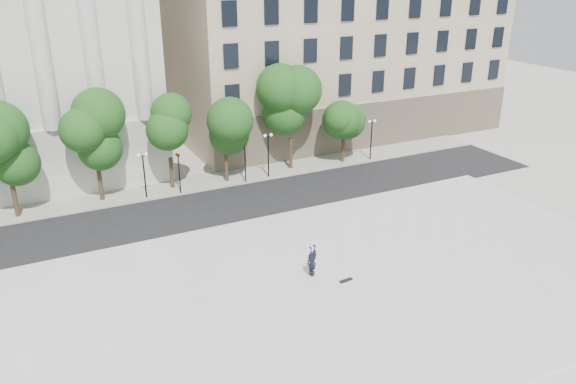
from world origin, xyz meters
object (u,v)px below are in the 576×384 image
traffic_light_west (178,153)px  skateboard (346,280)px  person_lying (312,271)px  traffic_light_east (245,143)px

traffic_light_west → skateboard: size_ratio=4.81×
traffic_light_west → person_lying: size_ratio=2.07×
traffic_light_east → skateboard: traffic_light_east is taller
person_lying → skateboard: bearing=-62.9°
traffic_light_east → person_lying: traffic_light_east is taller
traffic_light_west → person_lying: bearing=-80.0°
traffic_light_east → skateboard: (-1.37, -19.08, -3.20)m
traffic_light_east → skateboard: size_ratio=4.85×
traffic_light_west → skateboard: 19.89m
traffic_light_east → person_lying: size_ratio=2.09×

